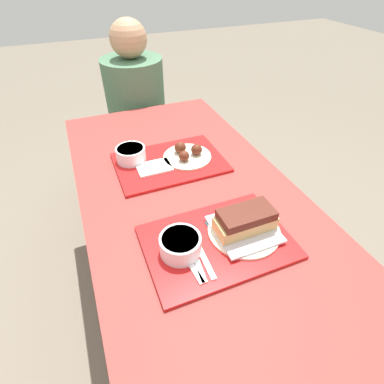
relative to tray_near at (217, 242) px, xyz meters
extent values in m
plane|color=#706656|center=(0.01, 0.20, -0.74)|extent=(12.00, 12.00, 0.00)
cube|color=maroon|center=(0.01, 0.20, -0.03)|extent=(0.77, 1.67, 0.04)
cylinder|color=maroon|center=(-0.31, 0.96, -0.39)|extent=(0.07, 0.07, 0.69)
cylinder|color=maroon|center=(0.34, 0.96, -0.39)|extent=(0.07, 0.07, 0.69)
cube|color=maroon|center=(0.01, 1.26, -0.31)|extent=(0.73, 0.28, 0.04)
cylinder|color=maroon|center=(-0.29, 1.26, -0.53)|extent=(0.06, 0.06, 0.41)
cylinder|color=maroon|center=(0.32, 1.26, -0.53)|extent=(0.06, 0.06, 0.41)
cube|color=red|center=(0.00, 0.00, 0.00)|extent=(0.44, 0.30, 0.01)
cube|color=red|center=(0.01, 0.46, 0.00)|extent=(0.44, 0.30, 0.01)
cylinder|color=silver|center=(-0.12, 0.00, 0.03)|extent=(0.12, 0.12, 0.06)
cylinder|color=beige|center=(-0.12, 0.00, 0.06)|extent=(0.11, 0.11, 0.01)
cylinder|color=beige|center=(0.09, 0.00, 0.01)|extent=(0.22, 0.22, 0.01)
cube|color=silver|center=(0.09, 0.00, 0.02)|extent=(0.19, 0.19, 0.01)
cube|color=tan|center=(0.09, 0.00, 0.04)|extent=(0.18, 0.08, 0.04)
cube|color=#4C1E14|center=(0.09, 0.00, 0.08)|extent=(0.17, 0.09, 0.03)
cube|color=white|center=(-0.09, -0.04, 0.01)|extent=(0.03, 0.17, 0.00)
cube|color=white|center=(-0.06, -0.04, 0.01)|extent=(0.02, 0.17, 0.00)
cube|color=white|center=(-0.11, -0.04, 0.01)|extent=(0.03, 0.17, 0.00)
cube|color=teal|center=(0.01, 0.07, 0.01)|extent=(0.04, 0.03, 0.01)
cylinder|color=silver|center=(-0.14, 0.53, 0.03)|extent=(0.12, 0.12, 0.06)
cylinder|color=beige|center=(-0.14, 0.53, 0.06)|extent=(0.11, 0.11, 0.01)
cylinder|color=beige|center=(0.08, 0.46, 0.01)|extent=(0.20, 0.20, 0.01)
sphere|color=#562314|center=(0.12, 0.46, 0.04)|extent=(0.05, 0.05, 0.05)
sphere|color=#562314|center=(0.06, 0.50, 0.04)|extent=(0.05, 0.05, 0.05)
sphere|color=#562314|center=(0.06, 0.43, 0.04)|extent=(0.04, 0.04, 0.04)
cube|color=white|center=(-0.07, 0.44, 0.01)|extent=(0.13, 0.09, 0.01)
cylinder|color=#477051|center=(0.05, 1.26, -0.04)|extent=(0.36, 0.36, 0.49)
sphere|color=tan|center=(0.05, 1.26, 0.30)|extent=(0.20, 0.20, 0.20)
camera|label=1|loc=(-0.30, -0.53, 0.69)|focal=28.00mm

